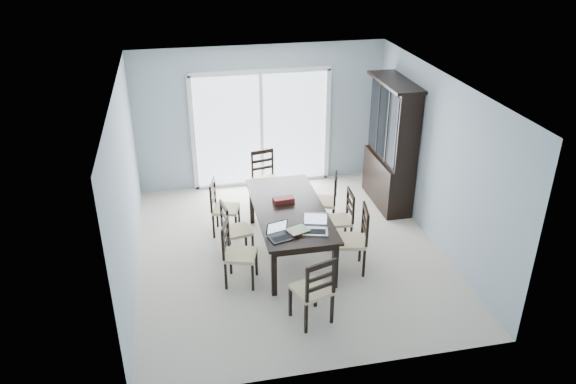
% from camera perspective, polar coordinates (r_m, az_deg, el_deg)
% --- Properties ---
extents(floor, '(5.00, 5.00, 0.00)m').
position_cam_1_polar(floor, '(8.56, 0.15, -6.08)').
color(floor, '#BDB0A2').
rests_on(floor, ground).
extents(ceiling, '(5.00, 5.00, 0.00)m').
position_cam_1_polar(ceiling, '(7.48, 0.17, 10.93)').
color(ceiling, white).
rests_on(ceiling, back_wall).
extents(back_wall, '(4.50, 0.02, 2.60)m').
position_cam_1_polar(back_wall, '(10.22, -2.76, 7.60)').
color(back_wall, '#94A5B1').
rests_on(back_wall, floor).
extents(wall_left, '(0.02, 5.00, 2.60)m').
position_cam_1_polar(wall_left, '(7.83, -16.17, 0.37)').
color(wall_left, '#94A5B1').
rests_on(wall_left, floor).
extents(wall_right, '(0.02, 5.00, 2.60)m').
position_cam_1_polar(wall_right, '(8.64, 14.94, 3.06)').
color(wall_right, '#94A5B1').
rests_on(wall_right, floor).
extents(balcony, '(4.50, 2.00, 0.10)m').
position_cam_1_polar(balcony, '(11.63, -3.41, 2.87)').
color(balcony, gray).
rests_on(balcony, ground).
extents(railing, '(4.50, 0.06, 1.10)m').
position_cam_1_polar(railing, '(12.34, -4.19, 7.25)').
color(railing, '#99999E').
rests_on(railing, balcony).
extents(dining_table, '(1.00, 2.20, 0.75)m').
position_cam_1_polar(dining_table, '(8.22, 0.15, -2.12)').
color(dining_table, black).
rests_on(dining_table, floor).
extents(china_hutch, '(0.50, 1.38, 2.20)m').
position_cam_1_polar(china_hutch, '(9.69, 10.43, 4.64)').
color(china_hutch, black).
rests_on(china_hutch, floor).
extents(sliding_door, '(2.52, 0.05, 2.18)m').
position_cam_1_polar(sliding_door, '(10.27, -2.71, 6.43)').
color(sliding_door, silver).
rests_on(sliding_door, floor).
extents(chair_left_near, '(0.52, 0.51, 1.08)m').
position_cam_1_polar(chair_left_near, '(7.64, -5.54, -5.52)').
color(chair_left_near, black).
rests_on(chair_left_near, floor).
extents(chair_left_mid, '(0.45, 0.44, 1.02)m').
position_cam_1_polar(chair_left_mid, '(8.23, -5.77, -3.30)').
color(chair_left_mid, black).
rests_on(chair_left_mid, floor).
extents(chair_left_far, '(0.49, 0.48, 1.05)m').
position_cam_1_polar(chair_left_far, '(8.85, -6.94, -0.99)').
color(chair_left_far, black).
rests_on(chair_left_far, floor).
extents(chair_right_near, '(0.51, 0.50, 1.15)m').
position_cam_1_polar(chair_right_near, '(7.92, 6.99, -4.10)').
color(chair_right_near, black).
rests_on(chair_right_near, floor).
extents(chair_right_mid, '(0.42, 0.41, 1.03)m').
position_cam_1_polar(chair_right_mid, '(8.52, 5.67, -2.12)').
color(chair_right_mid, black).
rests_on(chair_right_mid, floor).
extents(chair_right_far, '(0.51, 0.50, 1.05)m').
position_cam_1_polar(chair_right_far, '(9.02, 4.17, -0.29)').
color(chair_right_far, black).
rests_on(chair_right_far, floor).
extents(chair_end_near, '(0.53, 0.54, 1.11)m').
position_cam_1_polar(chair_end_near, '(6.87, 2.83, -9.39)').
color(chair_end_near, black).
rests_on(chair_end_near, floor).
extents(chair_end_far, '(0.50, 0.51, 1.11)m').
position_cam_1_polar(chair_end_far, '(9.71, -2.39, 2.03)').
color(chair_end_far, black).
rests_on(chair_end_far, floor).
extents(laptop_dark, '(0.35, 0.29, 0.21)m').
position_cam_1_polar(laptop_dark, '(7.41, -0.70, -4.42)').
color(laptop_dark, black).
rests_on(laptop_dark, dining_table).
extents(laptop_silver, '(0.40, 0.33, 0.24)m').
position_cam_1_polar(laptop_silver, '(7.56, 2.78, -3.71)').
color(laptop_silver, '#B6B6B8').
rests_on(laptop_silver, dining_table).
extents(book_stack, '(0.34, 0.30, 0.05)m').
position_cam_1_polar(book_stack, '(7.56, 0.97, -3.98)').
color(book_stack, maroon).
rests_on(book_stack, dining_table).
extents(cell_phone, '(0.13, 0.09, 0.01)m').
position_cam_1_polar(cell_phone, '(7.45, 0.71, -4.63)').
color(cell_phone, black).
rests_on(cell_phone, dining_table).
extents(game_box, '(0.32, 0.18, 0.08)m').
position_cam_1_polar(game_box, '(8.33, -0.46, -0.81)').
color(game_box, '#4C100F').
rests_on(game_box, dining_table).
extents(hot_tub, '(2.34, 2.18, 1.03)m').
position_cam_1_polar(hot_tub, '(11.47, -7.89, 5.35)').
color(hot_tub, brown).
rests_on(hot_tub, balcony).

